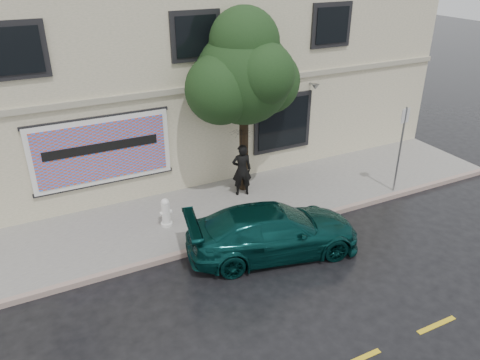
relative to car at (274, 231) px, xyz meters
name	(u,v)px	position (x,y,z in m)	size (l,w,h in m)	color
ground	(273,266)	(-0.33, -0.58, -0.69)	(90.00, 90.00, 0.00)	black
sidewalk	(222,209)	(-0.33, 2.67, -0.61)	(20.00, 3.50, 0.15)	gray
curb	(247,236)	(-0.33, 0.92, -0.61)	(20.00, 0.18, 0.16)	gray
road_marking	(359,359)	(-0.33, -4.08, -0.68)	(19.00, 0.12, 0.01)	gold
building	(159,66)	(-0.33, 8.41, 2.81)	(20.00, 8.12, 7.00)	beige
billboard	(102,151)	(-3.53, 4.34, 1.36)	(4.30, 0.16, 2.20)	white
car	(274,231)	(0.00, 0.00, 0.00)	(2.09, 4.73, 1.38)	#083433
pedestrian	(242,170)	(0.64, 3.19, 0.35)	(0.65, 0.43, 1.78)	black
umbrella	(242,135)	(0.64, 3.19, 1.56)	(0.86, 0.86, 0.63)	black
street_tree	(244,77)	(0.88, 3.52, 3.32)	(2.96, 2.96, 5.36)	black
fire_hydrant	(166,213)	(-2.26, 2.42, -0.10)	(0.37, 0.34, 0.89)	silver
sign_pole	(401,143)	(5.39, 1.12, 1.20)	(0.36, 0.06, 2.95)	gray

